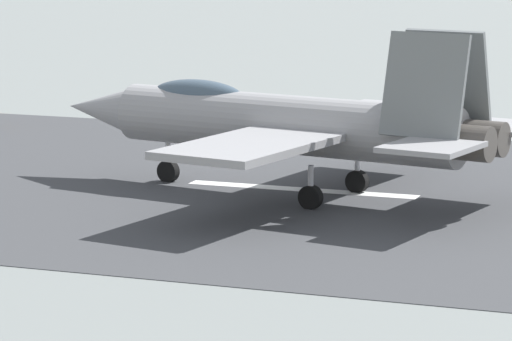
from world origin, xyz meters
name	(u,v)px	position (x,y,z in m)	size (l,w,h in m)	color
ground_plane	(299,190)	(0.00, 0.00, 0.00)	(400.00, 400.00, 0.00)	slate
runway_strip	(299,190)	(-0.02, 0.00, 0.01)	(240.00, 26.00, 0.02)	#393B3D
fighter_jet	(286,122)	(0.10, 1.06, 2.44)	(16.96, 14.44, 5.63)	gray
marker_cone_mid	(323,125)	(3.29, -12.98, 0.28)	(0.44, 0.44, 0.55)	orange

